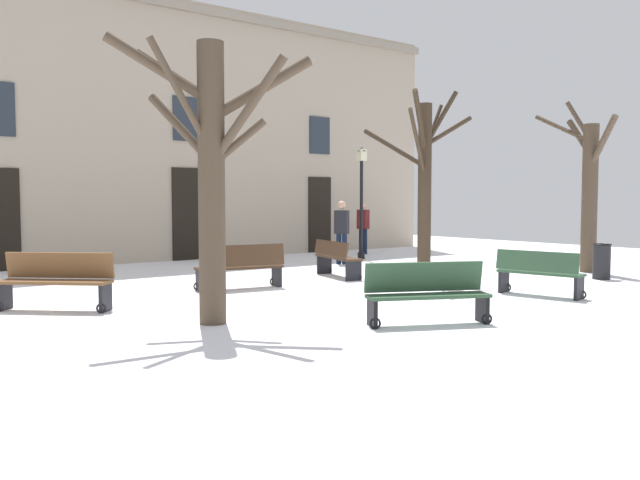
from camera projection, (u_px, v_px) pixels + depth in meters
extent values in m
plane|color=white|center=(373.00, 293.00, 12.70)|extent=(31.31, 31.31, 0.00)
cube|color=tan|center=(178.00, 131.00, 19.52)|extent=(19.57, 0.40, 7.76)
cube|color=gray|center=(180.00, 6.00, 19.09)|extent=(19.57, 0.30, 0.24)
cube|color=black|center=(190.00, 214.00, 19.66)|extent=(1.18, 0.08, 2.78)
cube|color=#262D38|center=(189.00, 119.00, 19.49)|extent=(1.06, 0.06, 1.32)
cube|color=black|center=(320.00, 215.00, 22.60)|extent=(0.94, 0.08, 2.60)
cube|color=#262D38|center=(320.00, 135.00, 22.43)|extent=(0.85, 0.06, 1.27)
cylinder|color=#4C3D2D|center=(212.00, 184.00, 9.46)|extent=(0.39, 0.39, 4.10)
cylinder|color=#4C3D2D|center=(181.00, 129.00, 9.54)|extent=(0.74, 0.91, 1.06)
cylinder|color=#4C3D2D|center=(174.00, 76.00, 9.23)|extent=(1.03, 0.48, 0.70)
cylinder|color=#4C3D2D|center=(238.00, 143.00, 9.48)|extent=(0.80, 0.50, 0.74)
cylinder|color=#4C3D2D|center=(247.00, 112.00, 9.20)|extent=(0.80, 1.13, 1.54)
cylinder|color=#4C3D2D|center=(261.00, 89.00, 9.49)|extent=(1.43, 0.84, 1.01)
cylinder|color=#4C3D2D|center=(159.00, 70.00, 9.13)|extent=(1.48, 0.60, 0.94)
cylinder|color=#4C3D2D|center=(181.00, 97.00, 9.09)|extent=(1.02, 0.13, 1.57)
cylinder|color=#4C3D2D|center=(590.00, 199.00, 16.28)|extent=(0.38, 0.38, 3.71)
cylinder|color=#4C3D2D|center=(579.00, 122.00, 16.36)|extent=(0.27, 0.71, 1.07)
cylinder|color=#4C3D2D|center=(603.00, 142.00, 15.73)|extent=(0.61, 1.02, 1.25)
cylinder|color=#4C3D2D|center=(563.00, 129.00, 16.85)|extent=(0.19, 1.69, 0.88)
cylinder|color=#4C3D2D|center=(580.00, 138.00, 16.47)|extent=(0.24, 0.80, 0.99)
cylinder|color=#382B1E|center=(425.00, 192.00, 14.67)|extent=(0.30, 0.30, 3.98)
cylinder|color=#382B1E|center=(418.00, 144.00, 14.05)|extent=(1.15, 0.69, 1.42)
cylinder|color=#382B1E|center=(420.00, 122.00, 14.10)|extent=(0.99, 0.67, 1.32)
cylinder|color=#382B1E|center=(448.00, 132.00, 14.74)|extent=(1.15, 0.51, 0.74)
cylinder|color=#382B1E|center=(433.00, 128.00, 14.85)|extent=(0.79, 0.27, 1.13)
cylinder|color=#382B1E|center=(394.00, 148.00, 15.10)|extent=(0.54, 1.64, 0.99)
cylinder|color=#382B1E|center=(441.00, 119.00, 14.70)|extent=(0.87, 0.36, 1.30)
cylinder|color=black|center=(361.00, 210.00, 19.90)|extent=(0.10, 0.10, 3.00)
cylinder|color=black|center=(361.00, 256.00, 19.98)|extent=(0.22, 0.22, 0.20)
cube|color=beige|center=(362.00, 155.00, 19.79)|extent=(0.24, 0.24, 0.36)
cone|color=black|center=(362.00, 149.00, 19.78)|extent=(0.30, 0.30, 0.14)
cylinder|color=black|center=(602.00, 262.00, 14.90)|extent=(0.39, 0.39, 0.78)
torus|color=black|center=(602.00, 245.00, 14.87)|extent=(0.41, 0.41, 0.04)
cube|color=#3D2819|center=(338.00, 257.00, 15.28)|extent=(0.78, 1.74, 0.05)
cube|color=#3D2819|center=(331.00, 248.00, 15.19)|extent=(0.46, 1.67, 0.35)
cube|color=black|center=(354.00, 271.00, 14.58)|extent=(0.39, 0.14, 0.47)
torus|color=black|center=(360.00, 277.00, 14.66)|extent=(0.07, 0.17, 0.17)
cube|color=black|center=(324.00, 264.00, 16.01)|extent=(0.39, 0.14, 0.47)
torus|color=black|center=(330.00, 270.00, 16.09)|extent=(0.07, 0.17, 0.17)
cube|color=#3D2819|center=(239.00, 267.00, 13.31)|extent=(1.84, 0.73, 0.05)
cube|color=#3D2819|center=(243.00, 256.00, 13.11)|extent=(1.78, 0.39, 0.44)
cube|color=black|center=(277.00, 276.00, 13.71)|extent=(0.12, 0.42, 0.44)
torus|color=black|center=(273.00, 281.00, 13.87)|extent=(0.17, 0.06, 0.17)
cube|color=black|center=(200.00, 280.00, 12.93)|extent=(0.12, 0.42, 0.44)
torus|color=black|center=(197.00, 286.00, 13.10)|extent=(0.17, 0.06, 0.17)
cube|color=brown|center=(54.00, 282.00, 10.66)|extent=(1.67, 1.57, 0.05)
cube|color=brown|center=(60.00, 265.00, 10.84)|extent=(1.45, 1.32, 0.44)
cube|color=black|center=(4.00, 296.00, 10.75)|extent=(0.31, 0.34, 0.48)
cube|color=black|center=(105.00, 297.00, 10.60)|extent=(0.31, 0.34, 0.48)
torus|color=black|center=(101.00, 308.00, 10.43)|extent=(0.15, 0.14, 0.17)
cube|color=#2D4C33|center=(540.00, 273.00, 12.31)|extent=(0.71, 1.64, 0.05)
cube|color=#2D4C33|center=(536.00, 261.00, 12.16)|extent=(0.41, 1.58, 0.38)
cube|color=black|center=(579.00, 288.00, 11.83)|extent=(0.37, 0.13, 0.44)
torus|color=black|center=(582.00, 295.00, 11.96)|extent=(0.06, 0.17, 0.17)
cube|color=black|center=(504.00, 281.00, 12.81)|extent=(0.37, 0.13, 0.44)
torus|color=black|center=(507.00, 287.00, 12.94)|extent=(0.06, 0.17, 0.17)
cube|color=#2D4C33|center=(428.00, 296.00, 9.46)|extent=(1.82, 1.14, 0.05)
cube|color=#2D4C33|center=(424.00, 277.00, 9.62)|extent=(1.70, 0.88, 0.44)
cube|color=black|center=(372.00, 312.00, 9.30)|extent=(0.21, 0.35, 0.42)
torus|color=black|center=(375.00, 323.00, 9.16)|extent=(0.17, 0.10, 0.17)
cube|color=black|center=(482.00, 308.00, 9.65)|extent=(0.21, 0.35, 0.42)
torus|color=black|center=(487.00, 319.00, 9.51)|extent=(0.17, 0.10, 0.17)
cylinder|color=black|center=(339.00, 249.00, 18.39)|extent=(0.14, 0.14, 0.86)
cylinder|color=black|center=(345.00, 249.00, 18.31)|extent=(0.14, 0.14, 0.86)
cube|color=black|center=(342.00, 222.00, 18.30)|extent=(0.38, 0.44, 0.66)
sphere|color=tan|center=(342.00, 205.00, 18.27)|extent=(0.24, 0.24, 0.24)
cylinder|color=black|center=(361.00, 241.00, 21.87)|extent=(0.14, 0.14, 0.84)
cylinder|color=black|center=(365.00, 242.00, 21.75)|extent=(0.14, 0.14, 0.84)
cube|color=#591919|center=(363.00, 219.00, 21.77)|extent=(0.28, 0.41, 0.65)
sphere|color=tan|center=(363.00, 205.00, 21.74)|extent=(0.23, 0.23, 0.23)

